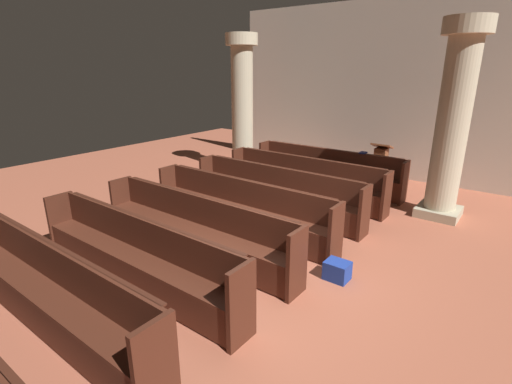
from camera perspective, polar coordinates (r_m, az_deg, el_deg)
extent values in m
plane|color=#AD5B42|center=(5.83, 1.73, -10.98)|extent=(19.20, 19.20, 0.00)
cube|color=beige|center=(10.66, 21.80, 13.85)|extent=(10.00, 0.16, 4.50)
cube|color=#4C2316|center=(9.42, 10.55, 3.31)|extent=(3.67, 0.38, 0.05)
cube|color=#4C2316|center=(9.51, 11.10, 4.99)|extent=(3.67, 0.04, 0.46)
cube|color=#411E13|center=(9.50, 11.31, 6.33)|extent=(3.52, 0.06, 0.02)
cube|color=#442014|center=(10.35, 1.31, 5.04)|extent=(0.06, 0.44, 0.94)
cube|color=#442014|center=(8.78, 21.43, 1.31)|extent=(0.06, 0.44, 0.94)
cube|color=#482115|center=(9.33, 9.98, 1.73)|extent=(3.67, 0.03, 0.42)
cube|color=#4C2316|center=(8.47, 7.13, 1.79)|extent=(3.67, 0.38, 0.05)
cube|color=#4C2316|center=(8.55, 7.76, 3.67)|extent=(3.67, 0.04, 0.46)
cube|color=#411E13|center=(8.53, 7.98, 5.16)|extent=(3.52, 0.06, 0.02)
cube|color=#442014|center=(9.50, -2.63, 3.81)|extent=(0.06, 0.44, 0.94)
cube|color=#442014|center=(7.76, 19.09, -0.58)|extent=(0.06, 0.44, 0.94)
cube|color=#482115|center=(8.40, 6.46, 0.01)|extent=(3.67, 0.03, 0.42)
cube|color=#4C2316|center=(7.57, 2.86, -0.11)|extent=(3.67, 0.38, 0.05)
cube|color=#4C2316|center=(7.63, 3.61, 2.01)|extent=(3.67, 0.04, 0.46)
cube|color=#411E13|center=(7.61, 3.84, 3.68)|extent=(3.52, 0.06, 0.02)
cube|color=#442014|center=(8.70, -7.32, 2.31)|extent=(0.06, 0.44, 0.94)
cube|color=#442014|center=(6.76, 16.03, -3.03)|extent=(0.06, 0.44, 0.94)
cube|color=#482115|center=(7.51, 2.08, -2.12)|extent=(3.67, 0.03, 0.42)
cube|color=#4C2316|center=(6.73, -2.50, -2.50)|extent=(3.67, 0.38, 0.05)
cube|color=#4C2316|center=(6.77, -1.63, -0.10)|extent=(3.67, 0.04, 0.46)
cube|color=#411E13|center=(6.74, -1.40, 1.78)|extent=(3.52, 0.06, 0.02)
cube|color=#442014|center=(7.98, -12.88, 0.51)|extent=(0.06, 0.44, 0.94)
cube|color=#442014|center=(5.81, 11.92, -6.30)|extent=(0.06, 0.44, 0.94)
cube|color=#482115|center=(6.69, -3.43, -4.77)|extent=(3.67, 0.03, 0.42)
cube|color=#4C2316|center=(5.98, -9.34, -5.50)|extent=(3.67, 0.38, 0.05)
cube|color=#4C2316|center=(5.99, -8.31, -2.78)|extent=(3.67, 0.05, 0.46)
cube|color=#411E13|center=(5.95, -8.08, -0.67)|extent=(3.52, 0.06, 0.02)
cube|color=#442014|center=(7.36, -19.46, -1.62)|extent=(0.06, 0.44, 0.94)
cube|color=#442014|center=(4.92, 6.18, -10.73)|extent=(0.06, 0.44, 0.94)
cube|color=#482115|center=(5.97, -10.44, -8.05)|extent=(3.67, 0.03, 0.42)
cube|color=#4C2316|center=(5.36, -18.03, -9.15)|extent=(3.67, 0.38, 0.05)
cube|color=#4C2316|center=(5.34, -16.83, -6.13)|extent=(3.67, 0.04, 0.46)
cube|color=#411E13|center=(5.28, -16.64, -3.80)|extent=(3.52, 0.06, 0.02)
cube|color=#442014|center=(6.87, -27.13, -4.07)|extent=(0.06, 0.44, 0.94)
cube|color=#442014|center=(4.14, -2.20, -16.78)|extent=(0.06, 0.44, 0.94)
cube|color=#482115|center=(5.39, -19.32, -11.95)|extent=(3.67, 0.03, 0.42)
cube|color=#4C2316|center=(4.92, -28.87, -13.31)|extent=(3.67, 0.38, 0.05)
cube|color=#4C2316|center=(4.85, -27.53, -10.08)|extent=(3.67, 0.04, 0.46)
cube|color=#411E13|center=(4.78, -27.41, -7.56)|extent=(3.52, 0.06, 0.02)
cube|color=#442014|center=(3.55, -14.80, -24.57)|extent=(0.06, 0.44, 0.94)
cube|color=#482115|center=(4.98, -30.32, -16.25)|extent=(3.67, 0.03, 0.42)
cube|color=tan|center=(8.45, 25.79, -2.66)|extent=(0.79, 0.79, 0.18)
cylinder|color=#BCB293|center=(8.05, 27.46, 8.69)|extent=(0.58, 0.58, 3.21)
cylinder|color=beige|center=(8.01, 29.41, 21.08)|extent=(0.85, 0.85, 0.30)
cube|color=tan|center=(10.89, -1.98, 3.64)|extent=(0.79, 0.79, 0.18)
cylinder|color=#BCB293|center=(10.59, -2.08, 12.54)|extent=(0.58, 0.58, 3.21)
cylinder|color=beige|center=(10.55, -2.20, 22.06)|extent=(0.85, 0.85, 0.30)
cube|color=brown|center=(10.07, 17.92, 1.16)|extent=(0.45, 0.45, 0.06)
cube|color=brown|center=(9.96, 18.16, 3.61)|extent=(0.28, 0.28, 0.95)
cube|color=brown|center=(9.84, 18.47, 6.62)|extent=(0.48, 0.35, 0.15)
cube|color=navy|center=(9.18, 15.86, 5.73)|extent=(0.14, 0.20, 0.03)
cube|color=navy|center=(5.54, 12.15, -11.50)|extent=(0.33, 0.27, 0.27)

